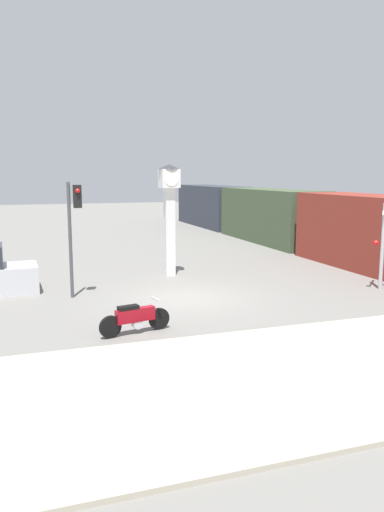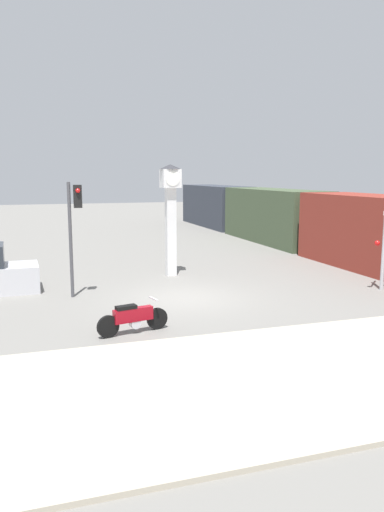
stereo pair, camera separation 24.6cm
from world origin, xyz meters
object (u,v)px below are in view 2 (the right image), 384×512
at_px(motorcycle, 133,318).
at_px(clock_tower, 171,204).
at_px(railroad_crossing_signal, 384,243).
at_px(traffic_light, 74,219).
at_px(freight_train, 274,216).

distance_m(motorcycle, clock_tower, 8.51).
bearing_deg(motorcycle, railroad_crossing_signal, -0.12).
distance_m(traffic_light, railroad_crossing_signal, 11.48).
bearing_deg(motorcycle, clock_tower, 54.05).
relative_size(motorcycle, freight_train, 0.07).
height_order(clock_tower, railroad_crossing_signal, clock_tower).
distance_m(clock_tower, freight_train, 12.79).
bearing_deg(freight_train, railroad_crossing_signal, -100.07).
xyz_separation_m(clock_tower, freight_train, (9.35, 8.61, -1.42)).
bearing_deg(clock_tower, freight_train, 42.66).
bearing_deg(freight_train, motorcycle, -127.91).
height_order(motorcycle, freight_train, freight_train).
bearing_deg(clock_tower, motorcycle, -112.97).
bearing_deg(railroad_crossing_signal, clock_tower, 143.32).
xyz_separation_m(traffic_light, railroad_crossing_signal, (11.17, -2.46, -1.00)).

